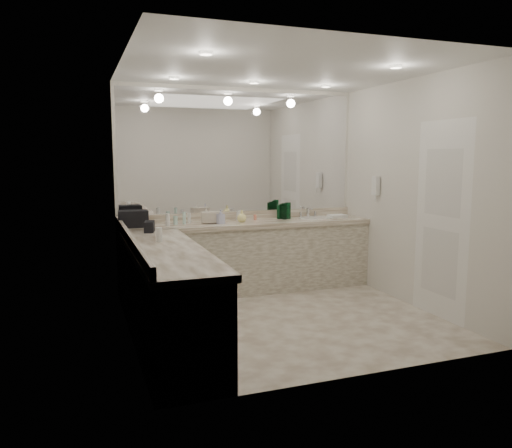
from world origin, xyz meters
name	(u,v)px	position (x,y,z in m)	size (l,w,h in m)	color
floor	(284,318)	(0.00, 0.00, 0.00)	(3.20, 3.20, 0.00)	beige
ceiling	(286,68)	(0.00, 0.00, 2.60)	(3.20, 3.20, 0.00)	white
wall_back	(240,189)	(0.00, 1.50, 1.30)	(3.20, 0.02, 2.60)	silver
wall_left	(127,202)	(-1.60, 0.00, 1.30)	(0.02, 3.00, 2.60)	silver
wall_right	(413,193)	(1.60, 0.00, 1.30)	(0.02, 3.00, 2.60)	silver
vanity_back_base	(248,258)	(0.00, 1.20, 0.42)	(3.20, 0.60, 0.84)	beige
vanity_back_top	(248,224)	(0.00, 1.19, 0.87)	(3.20, 0.64, 0.06)	beige
vanity_left_base	(167,300)	(-1.30, -0.30, 0.42)	(0.60, 2.40, 0.84)	beige
vanity_left_top	(167,251)	(-1.29, -0.30, 0.87)	(0.64, 2.42, 0.06)	beige
backsplash_back	(241,215)	(0.00, 1.48, 0.95)	(3.20, 0.04, 0.10)	beige
backsplash_left	(130,239)	(-1.58, 0.00, 0.95)	(0.04, 3.00, 0.10)	beige
mirror_back	(240,152)	(0.00, 1.49, 1.77)	(3.12, 0.01, 1.55)	white
mirror_left	(126,151)	(-1.59, 0.00, 1.77)	(0.01, 2.92, 1.55)	white
sink	(315,219)	(0.95, 1.20, 0.90)	(0.44, 0.44, 0.03)	white
faucet	(308,211)	(0.95, 1.41, 0.97)	(0.24, 0.16, 0.14)	silver
wall_phone	(376,186)	(1.56, 0.70, 1.35)	(0.06, 0.10, 0.24)	white
door	(441,220)	(1.59, -0.50, 1.05)	(0.02, 0.82, 2.10)	white
black_toiletry_bag	(133,219)	(-1.42, 1.16, 1.00)	(0.34, 0.21, 0.19)	black
black_bag_spill	(149,227)	(-1.30, 0.72, 0.96)	(0.10, 0.22, 0.12)	black
cream_cosmetic_case	(211,218)	(-0.48, 1.21, 0.97)	(0.23, 0.14, 0.13)	beige
hand_towel	(337,216)	(1.27, 1.16, 0.92)	(0.24, 0.16, 0.04)	white
lotion_left	(159,235)	(-1.30, 0.05, 0.97)	(0.06, 0.06, 0.14)	white
soap_bottle_a	(206,215)	(-0.53, 1.23, 1.00)	(0.08, 0.08, 0.20)	white
soap_bottle_b	(221,217)	(-0.38, 1.10, 0.99)	(0.08, 0.08, 0.18)	silver
soap_bottle_c	(242,216)	(-0.09, 1.16, 0.98)	(0.12, 0.12, 0.15)	#FFF291
green_bottle_0	(284,211)	(0.56, 1.31, 1.00)	(0.07, 0.07, 0.21)	#0C5227
green_bottle_1	(288,211)	(0.59, 1.28, 1.01)	(0.07, 0.07, 0.22)	#0C5227
green_bottle_2	(279,212)	(0.48, 1.31, 0.99)	(0.06, 0.06, 0.18)	#0C5227
green_bottle_3	(285,212)	(0.52, 1.23, 0.99)	(0.06, 0.06, 0.18)	#0C5227
green_bottle_4	(282,211)	(0.52, 1.31, 1.00)	(0.07, 0.07, 0.20)	#0C5227
amenity_bottle_0	(176,220)	(-0.92, 1.23, 0.95)	(0.05, 0.05, 0.10)	silver
amenity_bottle_1	(239,216)	(-0.07, 1.34, 0.96)	(0.06, 0.06, 0.13)	white
amenity_bottle_2	(184,218)	(-0.81, 1.21, 0.97)	(0.04, 0.04, 0.15)	silver
amenity_bottle_3	(189,218)	(-0.74, 1.27, 0.96)	(0.04, 0.04, 0.13)	white
amenity_bottle_4	(144,220)	(-1.28, 1.34, 0.95)	(0.04, 0.04, 0.11)	white
amenity_bottle_5	(255,217)	(0.14, 1.31, 0.93)	(0.04, 0.04, 0.07)	#E57F66
amenity_bottle_6	(210,217)	(-0.48, 1.23, 0.97)	(0.04, 0.04, 0.14)	#9966B2
amenity_bottle_7	(168,220)	(-1.03, 1.13, 0.97)	(0.05, 0.05, 0.15)	white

